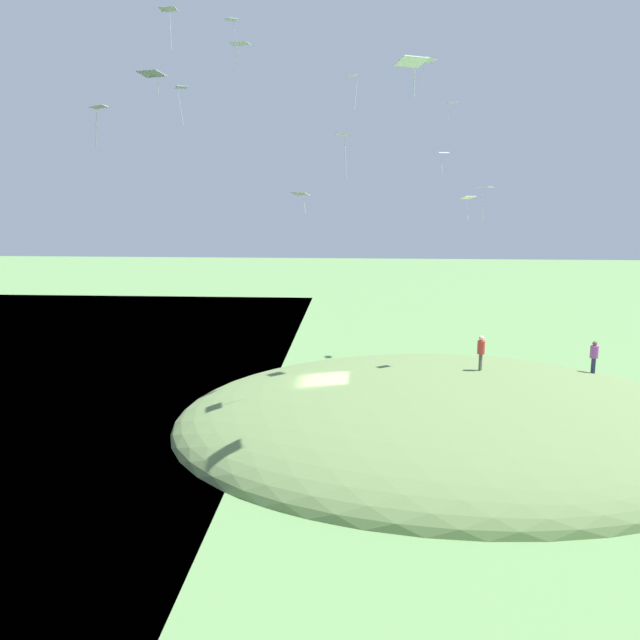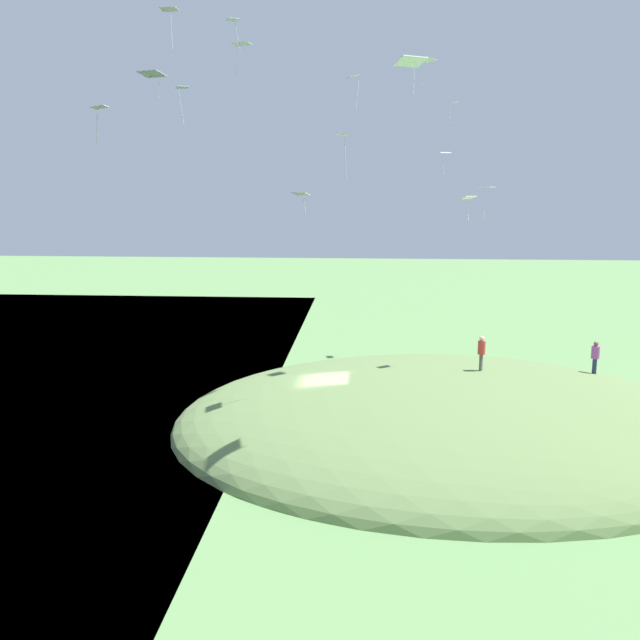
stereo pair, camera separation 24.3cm
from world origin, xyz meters
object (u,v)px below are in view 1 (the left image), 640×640
object	(u,v)px
kite_9	(452,104)
kite_11	(411,63)
kite_8	(444,154)
kite_3	(468,199)
kite_0	(181,92)
kite_12	(352,78)
kite_7	(484,189)
person_with_child	(481,348)
kite_5	(426,61)
kite_13	(343,137)
kite_4	(232,22)
person_on_hilltop	(594,353)
kite_6	(98,109)
kite_10	(168,12)
kite_1	(240,45)
kite_14	(301,195)
kite_2	(152,74)

from	to	relation	value
kite_9	kite_11	world-z (taller)	kite_9
kite_8	kite_11	bearing A→B (deg)	-100.38
kite_3	kite_9	bearing A→B (deg)	87.81
kite_0	kite_9	size ratio (longest dim) A/B	1.28
kite_12	kite_7	bearing A→B (deg)	4.52
person_with_child	kite_9	bearing A→B (deg)	31.91
kite_5	kite_13	bearing A→B (deg)	-130.12
kite_5	kite_9	distance (m)	11.94
kite_4	kite_9	xyz separation A→B (m)	(14.68, 1.52, -5.11)
person_on_hilltop	kite_6	bearing A→B (deg)	87.21
kite_4	kite_10	distance (m)	10.02
kite_10	kite_6	bearing A→B (deg)	-117.82
kite_11	kite_4	bearing A→B (deg)	118.50
kite_4	kite_7	world-z (taller)	kite_4
kite_4	kite_11	bearing A→B (deg)	-61.50
kite_10	kite_13	xyz separation A→B (m)	(9.40, -5.22, -6.78)
kite_11	kite_7	bearing A→B (deg)	72.46
kite_0	kite_7	xyz separation A→B (m)	(17.66, 10.81, -5.10)
kite_5	kite_12	bearing A→B (deg)	113.03
kite_5	kite_11	world-z (taller)	kite_5
kite_6	kite_1	bearing A→B (deg)	64.77
person_with_child	kite_8	size ratio (longest dim) A/B	1.30
kite_4	kite_13	xyz separation A→B (m)	(7.80, -15.00, -8.25)
kite_6	kite_8	size ratio (longest dim) A/B	1.40
kite_13	kite_4	bearing A→B (deg)	117.46
person_on_hilltop	kite_10	size ratio (longest dim) A/B	0.88
kite_6	kite_8	xyz separation A→B (m)	(17.90, 12.67, -1.69)
kite_1	kite_8	size ratio (longest dim) A/B	1.31
kite_14	kite_13	bearing A→B (deg)	-55.64
kite_3	kite_7	world-z (taller)	kite_7
kite_0	kite_8	xyz separation A→B (m)	(14.73, 9.10, -2.91)
kite_1	kite_2	size ratio (longest dim) A/B	1.25
kite_5	kite_14	distance (m)	9.52
kite_11	kite_13	xyz separation A→B (m)	(-2.83, 4.56, -2.58)
kite_12	kite_3	bearing A→B (deg)	-59.44
person_on_hilltop	kite_3	distance (m)	11.04
kite_11	kite_10	bearing A→B (deg)	141.34
kite_4	kite_12	size ratio (longest dim) A/B	0.93
kite_4	kite_14	world-z (taller)	kite_4
kite_12	kite_13	xyz separation A→B (m)	(-0.15, -14.37, -4.58)
kite_5	kite_9	bearing A→B (deg)	76.77
kite_5	kite_9	world-z (taller)	kite_5
kite_9	kite_3	bearing A→B (deg)	-92.19
kite_4	kite_10	world-z (taller)	kite_4
kite_4	kite_9	world-z (taller)	kite_4
kite_1	kite_13	bearing A→B (deg)	-59.67
kite_0	kite_1	distance (m)	8.28
kite_6	kite_11	distance (m)	15.57
kite_2	kite_4	size ratio (longest dim) A/B	0.71
person_with_child	person_on_hilltop	world-z (taller)	person_with_child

